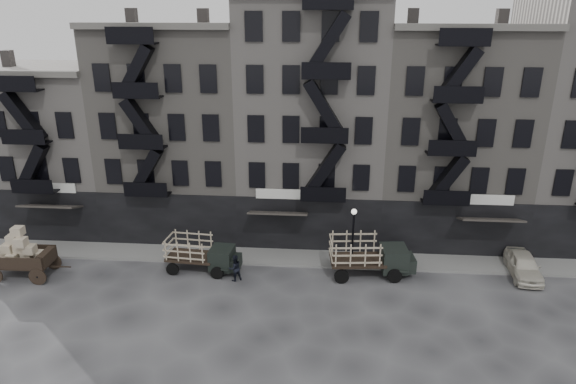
# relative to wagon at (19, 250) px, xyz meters

# --- Properties ---
(ground) EXTENTS (140.00, 140.00, 0.00)m
(ground) POSITION_rel_wagon_xyz_m (18.11, -0.00, -1.89)
(ground) COLOR #38383A
(ground) RESTS_ON ground
(sidewalk) EXTENTS (55.00, 2.50, 0.15)m
(sidewalk) POSITION_rel_wagon_xyz_m (18.11, 3.75, -1.81)
(sidewalk) COLOR slate
(sidewalk) RESTS_ON ground
(building_west) EXTENTS (10.00, 11.35, 13.20)m
(building_west) POSITION_rel_wagon_xyz_m (-1.89, 9.83, 4.11)
(building_west) COLOR #9B958F
(building_west) RESTS_ON ground
(building_midwest) EXTENTS (10.00, 11.35, 16.20)m
(building_midwest) POSITION_rel_wagon_xyz_m (8.11, 9.82, 5.61)
(building_midwest) COLOR gray
(building_midwest) RESTS_ON ground
(building_center) EXTENTS (10.00, 11.35, 18.20)m
(building_center) POSITION_rel_wagon_xyz_m (18.11, 9.82, 6.61)
(building_center) COLOR #9B958F
(building_center) RESTS_ON ground
(building_mideast) EXTENTS (10.00, 11.35, 16.20)m
(building_mideast) POSITION_rel_wagon_xyz_m (28.11, 9.82, 5.61)
(building_mideast) COLOR gray
(building_mideast) RESTS_ON ground
(lamp_post) EXTENTS (0.36, 0.36, 4.28)m
(lamp_post) POSITION_rel_wagon_xyz_m (21.11, 2.60, 0.90)
(lamp_post) COLOR black
(lamp_post) RESTS_ON ground
(wagon) EXTENTS (3.95, 2.18, 3.31)m
(wagon) POSITION_rel_wagon_xyz_m (0.00, 0.00, 0.00)
(wagon) COLOR black
(wagon) RESTS_ON ground
(stake_truck_west) EXTENTS (4.91, 2.33, 2.39)m
(stake_truck_west) POSITION_rel_wagon_xyz_m (11.29, 1.65, -0.52)
(stake_truck_west) COLOR black
(stake_truck_west) RESTS_ON ground
(stake_truck_east) EXTENTS (5.52, 2.66, 2.69)m
(stake_truck_east) POSITION_rel_wagon_xyz_m (22.18, 1.89, -0.35)
(stake_truck_east) COLOR black
(stake_truck_east) RESTS_ON ground
(car_east) EXTENTS (1.99, 4.38, 1.46)m
(car_east) POSITION_rel_wagon_xyz_m (32.09, 2.60, -1.16)
(car_east) COLOR beige
(car_east) RESTS_ON ground
(pedestrian_mid) EXTENTS (1.08, 1.02, 1.75)m
(pedestrian_mid) POSITION_rel_wagon_xyz_m (13.70, 0.53, -1.01)
(pedestrian_mid) COLOR black
(pedestrian_mid) RESTS_ON ground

